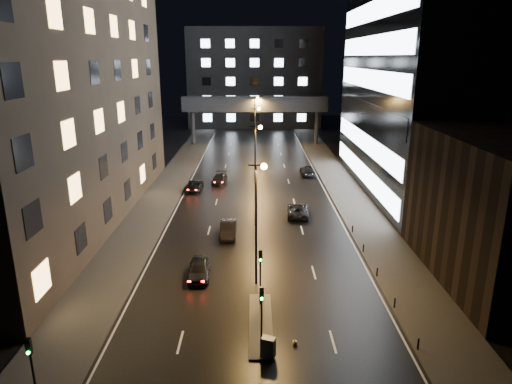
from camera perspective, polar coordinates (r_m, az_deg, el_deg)
ground at (r=68.17m, az=-0.11°, el=1.33°), size 160.00×160.00×0.00m
sidewalk_left at (r=64.53m, az=-11.27°, el=0.19°), size 5.00×110.00×0.15m
sidewalk_right at (r=64.59m, az=11.06°, el=0.21°), size 5.00×110.00×0.15m
building_left at (r=54.60m, az=-25.64°, el=17.22°), size 15.00×48.00×40.00m
building_right_low at (r=41.92m, az=28.52°, el=-2.03°), size 10.00×18.00×12.00m
building_right_glass at (r=66.86m, az=23.22°, el=19.25°), size 20.00×36.00×45.00m
building_far at (r=123.89m, az=-0.18°, el=14.06°), size 34.00×14.00×25.00m
skybridge at (r=96.25m, az=-0.16°, el=10.85°), size 30.00×3.00×10.00m
median_island at (r=33.01m, az=0.60°, el=-16.15°), size 1.60×8.00×0.15m
traffic_signal_near at (r=33.70m, az=0.55°, el=-9.53°), size 0.28×0.34×4.40m
traffic_signal_far at (r=28.87m, az=0.71°, el=-14.33°), size 0.28×0.34×4.40m
traffic_signal_corner at (r=27.27m, az=-26.27°, el=-18.67°), size 0.28×0.34×4.40m
bollard_row at (r=38.13m, az=15.85°, el=-11.39°), size 0.12×25.12×0.90m
streetlight_near at (r=35.65m, az=0.27°, el=-2.11°), size 1.45×0.50×10.15m
streetlight_mid_a at (r=54.97m, az=0.08°, el=4.58°), size 1.45×0.50×10.15m
streetlight_mid_b at (r=74.65m, az=-0.01°, el=7.77°), size 1.45×0.50×10.15m
streetlight_far at (r=94.47m, az=-0.06°, el=9.62°), size 1.45×0.50×10.15m
car_away_a at (r=39.17m, az=-7.13°, el=-9.56°), size 2.01×4.51×1.51m
car_away_b at (r=47.45m, az=-3.49°, el=-4.64°), size 1.70×4.73×1.55m
car_away_c at (r=63.88m, az=-7.76°, el=0.72°), size 2.35×4.71×1.28m
car_away_d at (r=67.24m, az=-4.58°, el=1.67°), size 2.23×4.85×1.38m
car_toward_a at (r=53.46m, az=5.26°, el=-2.27°), size 2.73×5.33×1.44m
car_toward_b at (r=72.15m, az=6.47°, el=2.68°), size 2.10×5.09×1.47m
utility_cabinet at (r=29.58m, az=1.53°, el=-18.81°), size 0.99×0.78×1.29m
cone_a at (r=31.06m, az=4.85°, el=-18.21°), size 0.39×0.39×0.46m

